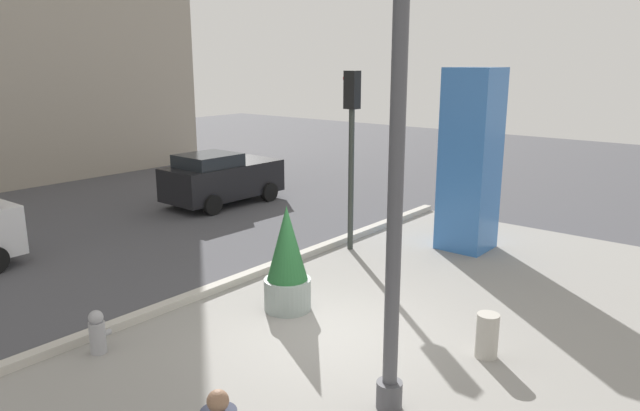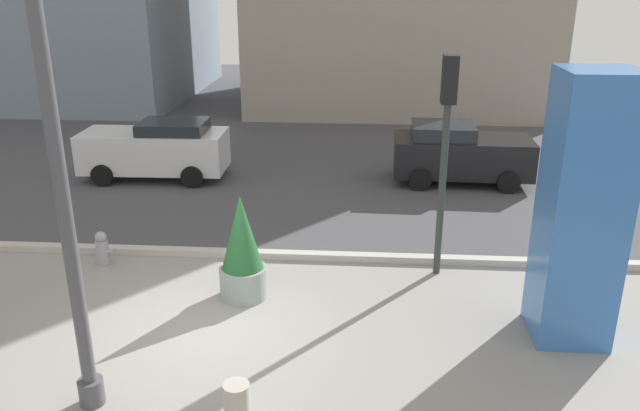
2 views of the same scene
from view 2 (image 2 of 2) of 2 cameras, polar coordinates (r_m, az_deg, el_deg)
The scene contains 11 objects.
ground_plane at distance 14.77m, azimuth -6.33°, elevation -3.22°, with size 60.00×60.00×0.00m, color #47474C.
plaza_pavement at distance 9.71m, azimuth -12.85°, elevation -17.36°, with size 18.00×10.00×0.02m, color gray.
curb_strip at distance 13.94m, azimuth -6.98°, elevation -4.35°, with size 18.00×0.24×0.16m, color #B7B2A8.
lamp_post at distance 8.53m, azimuth -22.69°, elevation 3.99°, with size 0.44×0.44×7.54m.
art_pillar_blue at distance 10.95m, azimuth 22.58°, elevation -0.50°, with size 1.20×1.20×4.52m, color #3870BC.
potted_plant_curbside at distance 11.93m, azimuth -7.05°, elevation -4.12°, with size 0.90×0.90×2.06m.
fire_hydrant at distance 14.18m, azimuth -19.06°, elevation -3.67°, with size 0.36×0.26×0.75m.
concrete_bollard at distance 8.94m, azimuth -7.48°, elevation -17.67°, with size 0.36×0.36×0.75m, color #B2ADA3.
traffic_light_corner at distance 12.39m, azimuth 11.31°, elevation 6.61°, with size 0.28×0.42×4.44m.
car_passing_lane at distance 19.62m, azimuth -14.56°, elevation 4.97°, with size 4.30×2.00×1.75m.
car_far_lane at distance 19.06m, azimuth 12.49°, elevation 4.64°, with size 4.01×2.12×1.74m.
Camera 2 is at (2.60, -9.31, 5.84)m, focal length 35.44 mm.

